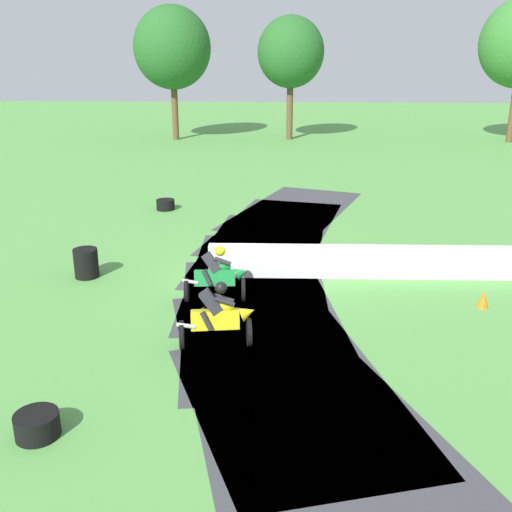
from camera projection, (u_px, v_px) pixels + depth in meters
The scene contains 11 objects.
ground_plane at pixel (256, 276), 16.15m from camera, with size 120.00×120.00×0.00m, color #569947.
track_asphalt at pixel (277, 276), 16.13m from camera, with size 6.63×22.77×0.01m.
safety_barrier at pixel (439, 262), 15.87m from camera, with size 0.30×12.51×0.90m, color white.
motorcycle_lead_green at pixel (218, 275), 14.45m from camera, with size 1.68×0.89×1.43m.
motorcycle_chase_yellow at pixel (219, 316), 12.16m from camera, with size 1.67×0.91×1.43m.
tire_stack_near at pixel (166, 205), 22.92m from camera, with size 0.71×0.71×0.40m.
tire_stack_mid_a at pixel (86, 263), 15.98m from camera, with size 0.66×0.66×0.80m.
tire_stack_mid_b at pixel (37, 425), 9.37m from camera, with size 0.71×0.71×0.40m.
traffic_cone at pixel (483, 299), 14.10m from camera, with size 0.28×0.28×0.44m, color orange.
tree_far_left at pixel (291, 52), 39.73m from camera, with size 4.52×4.52×8.23m.
tree_mid_rise at pixel (172, 48), 39.53m from camera, with size 5.22×5.22×8.87m.
Camera 1 is at (0.69, -15.05, 5.83)m, focal length 41.16 mm.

